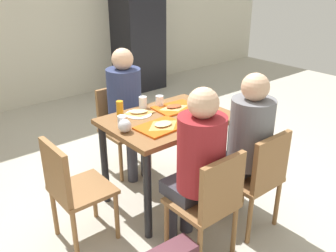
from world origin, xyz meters
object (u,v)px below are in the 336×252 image
at_px(plastic_cup_c, 122,122).
at_px(person_in_brown_jacket, 246,139).
at_px(chair_near_right, 258,175).
at_px(person_far_side, 127,103).
at_px(tray_red_far, 176,108).
at_px(chair_near_left, 210,200).
at_px(paper_plate_near_edge, 199,120).
at_px(pizza_slice_a, 163,124).
at_px(plastic_cup_a, 143,102).
at_px(tray_red_near, 161,127).
at_px(plastic_cup_b, 197,122).
at_px(foil_bundle, 125,126).
at_px(chair_left_end, 71,186).
at_px(pizza_slice_b, 174,107).
at_px(paper_plate_center, 139,114).
at_px(soda_can, 204,99).
at_px(plastic_cup_d, 160,101).
at_px(chair_far_side, 120,123).
at_px(main_table, 168,131).
at_px(pizza_slice_c, 139,112).
at_px(condiment_bottle, 120,111).
at_px(drink_fridge, 138,31).
at_px(person_in_red, 197,160).

bearing_deg(plastic_cup_c, person_in_brown_jacket, -45.26).
xyz_separation_m(chair_near_right, person_far_side, (-0.25, 1.36, 0.25)).
bearing_deg(tray_red_far, chair_near_left, -116.62).
distance_m(paper_plate_near_edge, pizza_slice_a, 0.32).
height_order(person_far_side, plastic_cup_a, person_far_side).
relative_size(chair_near_right, tray_red_near, 2.31).
height_order(tray_red_near, plastic_cup_b, plastic_cup_b).
relative_size(pizza_slice_a, foil_bundle, 2.21).
xyz_separation_m(chair_left_end, pizza_slice_b, (1.05, 0.11, 0.32)).
distance_m(chair_near_right, paper_plate_center, 1.08).
xyz_separation_m(paper_plate_near_edge, plastic_cup_c, (-0.56, 0.26, 0.05)).
xyz_separation_m(chair_left_end, pizza_slice_a, (0.73, -0.13, 0.32)).
height_order(paper_plate_center, soda_can, soda_can).
bearing_deg(plastic_cup_d, pizza_slice_a, -125.07).
xyz_separation_m(chair_far_side, pizza_slice_a, (-0.16, -0.89, 0.32)).
relative_size(chair_far_side, person_far_side, 0.67).
xyz_separation_m(chair_near_left, paper_plate_near_edge, (0.41, 0.55, 0.30)).
relative_size(main_table, pizza_slice_c, 4.11).
xyz_separation_m(pizza_slice_b, condiment_bottle, (-0.48, 0.10, 0.06)).
height_order(person_in_brown_jacket, drink_fridge, drink_fridge).
bearing_deg(main_table, tray_red_near, -144.16).
bearing_deg(chair_near_left, plastic_cup_d, 70.24).
bearing_deg(plastic_cup_c, chair_far_side, 59.73).
xyz_separation_m(main_table, drink_fridge, (1.72, 2.85, 0.29)).
bearing_deg(person_in_brown_jacket, chair_left_end, 151.93).
xyz_separation_m(chair_near_left, foil_bundle, (-0.18, 0.73, 0.34)).
distance_m(chair_near_right, foil_bundle, 1.06).
bearing_deg(pizza_slice_b, chair_near_left, -115.40).
bearing_deg(chair_left_end, chair_near_left, -49.65).
distance_m(person_in_brown_jacket, pizza_slice_c, 0.92).
bearing_deg(chair_near_right, tray_red_near, 124.73).
xyz_separation_m(plastic_cup_b, foil_bundle, (-0.46, 0.29, 0.00)).
bearing_deg(paper_plate_center, person_in_red, -97.12).
distance_m(chair_left_end, pizza_slice_a, 0.81).
xyz_separation_m(pizza_slice_b, foil_bundle, (-0.58, -0.12, 0.03)).
distance_m(pizza_slice_c, condiment_bottle, 0.20).
distance_m(chair_far_side, tray_red_near, 0.95).
xyz_separation_m(chair_left_end, condiment_bottle, (0.56, 0.20, 0.37)).
distance_m(chair_far_side, foil_bundle, 0.95).
bearing_deg(person_in_red, paper_plate_center, 82.88).
distance_m(person_far_side, pizza_slice_c, 0.43).
distance_m(pizza_slice_a, plastic_cup_b, 0.26).
xyz_separation_m(chair_near_right, plastic_cup_b, (-0.23, 0.44, 0.34)).
bearing_deg(plastic_cup_d, tray_red_far, -59.32).
bearing_deg(pizza_slice_b, person_in_brown_jacket, -81.99).
bearing_deg(pizza_slice_b, pizza_slice_a, -142.52).
height_order(person_in_red, foil_bundle, person_in_red).
height_order(pizza_slice_c, foil_bundle, foil_bundle).
bearing_deg(chair_far_side, plastic_cup_d, -78.79).
height_order(pizza_slice_a, pizza_slice_c, pizza_slice_a).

